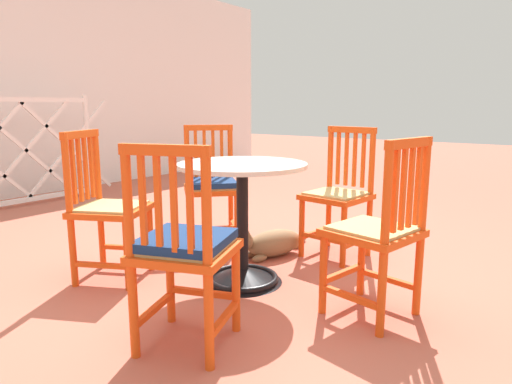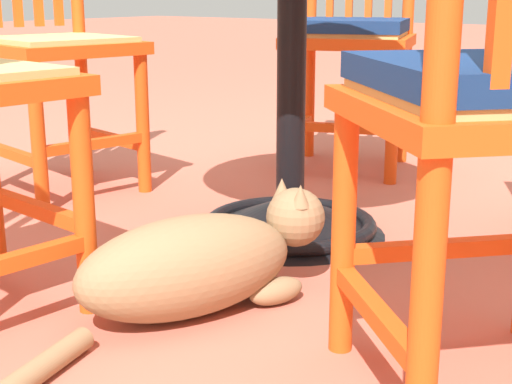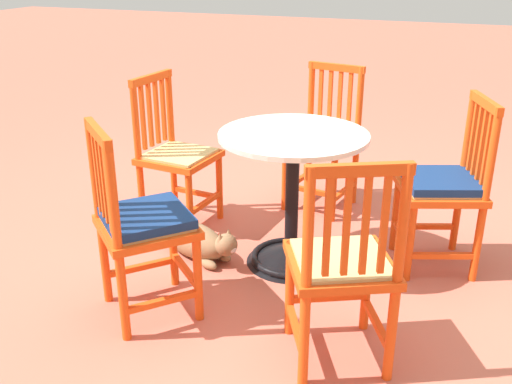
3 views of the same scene
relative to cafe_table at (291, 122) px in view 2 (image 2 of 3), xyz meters
The scene contains 6 objects.
ground_plane 0.29m from the cafe_table, 87.41° to the left, with size 24.00×24.00×0.00m, color #BC604C.
cafe_table is the anchor object (origin of this frame).
orange_chair_facing_out 0.85m from the cafe_table, 54.89° to the left, with size 0.57×0.57×0.91m.
orange_chair_tucked_in 0.80m from the cafe_table, 160.50° to the right, with size 0.52×0.52×0.91m.
orange_chair_at_corner 0.83m from the cafe_table, 86.44° to the right, with size 0.47×0.47×0.91m.
tabby_cat 0.54m from the cafe_table, 15.66° to the left, with size 0.74×0.34×0.23m.
Camera 2 is at (1.52, 1.00, 0.60)m, focal length 53.37 mm.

